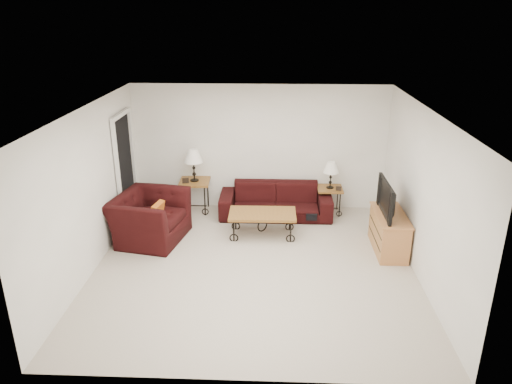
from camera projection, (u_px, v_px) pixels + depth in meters
ground at (254, 266)px, 7.61m from camera, size 5.00×5.00×0.00m
wall_back at (260, 148)px, 9.49m from camera, size 5.00×0.02×2.50m
wall_front at (243, 282)px, 4.83m from camera, size 5.00×0.02×2.50m
wall_left at (90, 191)px, 7.26m from camera, size 0.02×5.00×2.50m
wall_right at (423, 196)px, 7.06m from camera, size 0.02×5.00×2.50m
ceiling at (254, 110)px, 6.71m from camera, size 5.00×5.00×0.00m
doorway at (125, 171)px, 8.88m from camera, size 0.08×0.94×2.04m
sofa at (276, 201)px, 9.37m from camera, size 2.17×0.85×0.63m
side_table_left at (195, 196)px, 9.60m from camera, size 0.61×0.61×0.64m
side_table_right at (329, 200)px, 9.51m from camera, size 0.49×0.49×0.53m
lamp_left at (194, 165)px, 9.37m from camera, size 0.38×0.38×0.64m
lamp_right at (331, 175)px, 9.32m from camera, size 0.30×0.30×0.53m
photo_frame_left at (185, 181)px, 9.33m from camera, size 0.13×0.04×0.11m
photo_frame_right at (339, 189)px, 9.26m from camera, size 0.11×0.04×0.09m
coffee_table at (262, 224)px, 8.58m from camera, size 1.19×0.66×0.44m
armchair at (150, 218)px, 8.38m from camera, size 1.34×1.46×0.82m
throw_pillow at (157, 213)px, 8.29m from camera, size 0.17×0.38×0.37m
tv_stand at (389, 232)px, 8.02m from camera, size 0.46×1.10×0.66m
television at (391, 198)px, 7.80m from camera, size 0.13×0.98×0.57m
backpack at (311, 213)px, 9.09m from camera, size 0.35×0.29×0.41m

